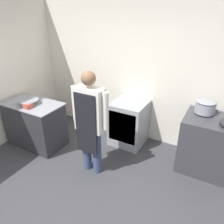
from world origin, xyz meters
The scene contains 10 objects.
ground_plane centered at (0.00, 0.00, 0.00)m, with size 14.00×14.00×0.00m, color #38383D.
wall_back centered at (0.00, 2.15, 1.35)m, with size 8.00×0.05×2.70m.
wall_left centered at (-2.11, 1.00, 1.35)m, with size 0.05×8.00×2.70m.
prep_counter centered at (-1.48, 0.88, 0.43)m, with size 1.11×0.64×0.87m.
stove centered at (1.57, 1.71, 0.46)m, with size 0.93×0.72×0.94m.
fridge_unit centered at (0.07, 1.79, 0.43)m, with size 0.63×0.62×0.86m.
person_cook centered at (-0.10, 0.75, 0.96)m, with size 0.62×0.24×1.69m.
mixing_bowl centered at (-1.50, 0.83, 0.91)m, with size 0.37×0.37×0.08m.
plastic_tub centered at (-1.38, 0.71, 0.91)m, with size 0.13×0.13×0.08m.
stock_pot centered at (1.36, 1.84, 1.05)m, with size 0.31×0.31×0.21m.
Camera 1 is at (1.59, -1.61, 2.48)m, focal length 35.00 mm.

